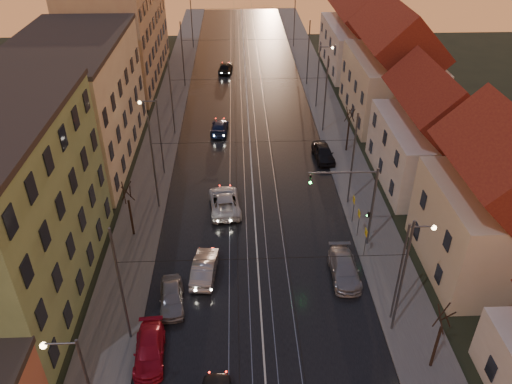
{
  "coord_description": "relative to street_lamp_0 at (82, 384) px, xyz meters",
  "views": [
    {
      "loc": [
        -1.33,
        -13.47,
        25.75
      ],
      "look_at": [
        0.08,
        21.16,
        3.29
      ],
      "focal_mm": 35.0,
      "sensor_mm": 36.0,
      "label": 1
    }
  ],
  "objects": [
    {
      "name": "driving_car_3",
      "position": [
        5.66,
        37.2,
        -4.22
      ],
      "size": [
        2.18,
        4.71,
        1.33
      ],
      "primitive_type": "imported",
      "rotation": [
        0.0,
        0.0,
        3.07
      ],
      "color": "#151F41",
      "rests_on": "ground"
    },
    {
      "name": "parked_left_2",
      "position": [
        1.99,
        5.44,
        -4.24
      ],
      "size": [
        2.12,
        4.59,
        1.3
      ],
      "primitive_type": "imported",
      "rotation": [
        0.0,
        0.0,
        0.07
      ],
      "color": "#A31022",
      "rests_on": "ground"
    },
    {
      "name": "house_right_2",
      "position": [
        26.1,
        26.0,
        -0.24
      ],
      "size": [
        9.18,
        12.24,
        9.2
      ],
      "color": "beige",
      "rests_on": "ground"
    },
    {
      "name": "apartment_left_3",
      "position": [
        -8.4,
        56.0,
        2.11
      ],
      "size": [
        10.0,
        24.0,
        14.0
      ],
      "primitive_type": "cube",
      "color": "tan",
      "rests_on": "ground"
    },
    {
      "name": "catenary_pole_r_2",
      "position": [
        17.7,
        22.0,
        -0.39
      ],
      "size": [
        0.16,
        0.16,
        9.0
      ],
      "primitive_type": "cylinder",
      "color": "#595B60",
      "rests_on": "ground"
    },
    {
      "name": "catenary_pole_l_4",
      "position": [
        0.5,
        52.0,
        -0.39
      ],
      "size": [
        0.16,
        0.16,
        9.0
      ],
      "primitive_type": "cylinder",
      "color": "#595B60",
      "rests_on": "ground"
    },
    {
      "name": "driving_car_4",
      "position": [
        6.14,
        57.72,
        -4.1
      ],
      "size": [
        2.43,
        4.79,
        1.56
      ],
      "primitive_type": "imported",
      "rotation": [
        0.0,
        0.0,
        3.01
      ],
      "color": "black",
      "rests_on": "ground"
    },
    {
      "name": "road",
      "position": [
        9.1,
        38.0,
        -4.87
      ],
      "size": [
        16.0,
        120.0,
        0.04
      ],
      "primitive_type": "cube",
      "color": "black",
      "rests_on": "ground"
    },
    {
      "name": "bare_tree_1",
      "position": [
        19.31,
        4.0,
        -2.4
      ],
      "size": [
        1.09,
        1.09,
        5.11
      ],
      "color": "black",
      "rests_on": "ground"
    },
    {
      "name": "traffic_light_mast",
      "position": [
        17.1,
        16.0,
        -0.29
      ],
      "size": [
        5.3,
        0.32,
        7.2
      ],
      "color": "#595B60",
      "rests_on": "ground"
    },
    {
      "name": "tram_rail_2",
      "position": [
        9.87,
        38.0,
        -4.83
      ],
      "size": [
        0.06,
        120.0,
        0.03
      ],
      "primitive_type": "cube",
      "color": "gray",
      "rests_on": "road"
    },
    {
      "name": "sidewalk_left",
      "position": [
        -0.9,
        38.0,
        -4.81
      ],
      "size": [
        4.0,
        120.0,
        0.15
      ],
      "primitive_type": "cube",
      "color": "#4C4C4C",
      "rests_on": "ground"
    },
    {
      "name": "street_lamp_1",
      "position": [
        18.21,
        8.0,
        0.0
      ],
      "size": [
        1.75,
        0.32,
        8.0
      ],
      "color": "#595B60",
      "rests_on": "ground"
    },
    {
      "name": "house_right_3",
      "position": [
        26.1,
        41.0,
        0.92
      ],
      "size": [
        9.18,
        14.28,
        11.5
      ],
      "color": "beige",
      "rests_on": "ground"
    },
    {
      "name": "house_right_1",
      "position": [
        26.1,
        13.0,
        0.56
      ],
      "size": [
        8.67,
        10.2,
        10.8
      ],
      "color": "beige",
      "rests_on": "ground"
    },
    {
      "name": "bare_tree_2",
      "position": [
        19.51,
        32.0,
        -2.4
      ],
      "size": [
        1.09,
        1.09,
        5.11
      ],
      "color": "black",
      "rests_on": "ground"
    },
    {
      "name": "catenary_pole_r_5",
      "position": [
        17.7,
        70.0,
        -0.39
      ],
      "size": [
        0.16,
        0.16,
        9.0
      ],
      "primitive_type": "cylinder",
      "color": "#595B60",
      "rests_on": "ground"
    },
    {
      "name": "apartment_left_2",
      "position": [
        -8.4,
        32.0,
        1.11
      ],
      "size": [
        10.0,
        20.0,
        12.0
      ],
      "primitive_type": "cube",
      "color": "beige",
      "rests_on": "ground"
    },
    {
      "name": "driving_car_1",
      "position": [
        5.07,
        12.83,
        -4.12
      ],
      "size": [
        2.07,
        4.81,
        1.54
      ],
      "primitive_type": "imported",
      "rotation": [
        0.0,
        0.0,
        3.05
      ],
      "color": "gray",
      "rests_on": "ground"
    },
    {
      "name": "tram_rail_0",
      "position": [
        6.9,
        38.0,
        -4.83
      ],
      "size": [
        0.06,
        120.0,
        0.03
      ],
      "primitive_type": "cube",
      "color": "gray",
      "rests_on": "road"
    },
    {
      "name": "catenary_pole_l_2",
      "position": [
        0.5,
        22.0,
        -0.39
      ],
      "size": [
        0.16,
        0.16,
        9.0
      ],
      "primitive_type": "cylinder",
      "color": "#595B60",
      "rests_on": "ground"
    },
    {
      "name": "parked_left_3",
      "position": [
        2.9,
        9.93,
        -4.18
      ],
      "size": [
        2.1,
        4.29,
        1.41
      ],
      "primitive_type": "imported",
      "rotation": [
        0.0,
        0.0,
        0.11
      ],
      "color": "gray",
      "rests_on": "ground"
    },
    {
      "name": "catenary_pole_l_5",
      "position": [
        0.5,
        70.0,
        -0.39
      ],
      "size": [
        0.16,
        0.16,
        9.0
      ],
      "primitive_type": "cylinder",
      "color": "#595B60",
      "rests_on": "ground"
    },
    {
      "name": "house_right_4",
      "position": [
        26.1,
        59.0,
        0.16
      ],
      "size": [
        9.18,
        16.32,
        10.0
      ],
      "color": "beige",
      "rests_on": "ground"
    },
    {
      "name": "catenary_pole_r_3",
      "position": [
        17.7,
        37.0,
        -0.39
      ],
      "size": [
        0.16,
        0.16,
        9.0
      ],
      "primitive_type": "cylinder",
      "color": "#595B60",
      "rests_on": "ground"
    },
    {
      "name": "catenary_pole_l_3",
      "position": [
        0.5,
        37.0,
        -0.39
      ],
      "size": [
        0.16,
        0.16,
        9.0
      ],
      "primitive_type": "cylinder",
      "color": "#595B60",
      "rests_on": "ground"
    },
    {
      "name": "street_lamp_2",
      "position": [
        0.0,
        28.0,
        0.0
      ],
      "size": [
        1.75,
        0.32,
        8.0
      ],
      "color": "#595B60",
      "rests_on": "ground"
    },
    {
      "name": "parked_right_2",
      "position": [
        16.7,
        30.31,
        -4.1
      ],
      "size": [
        2.21,
        4.73,
        1.57
      ],
      "primitive_type": "imported",
      "rotation": [
        0.0,
        0.0,
        0.08
      ],
      "color": "black",
      "rests_on": "ground"
    },
    {
      "name": "tram_rail_1",
      "position": [
        8.33,
        38.0,
        -4.83
      ],
      "size": [
        0.06,
        120.0,
        0.03
      ],
      "primitive_type": "cube",
      "color": "gray",
      "rests_on": "road"
    },
    {
      "name": "driving_car_2",
      "position": [
        6.46,
        21.58,
        -4.1
      ],
      "size": [
        3.11,
        5.84,
        1.56
      ],
      "primitive_type": "imported",
      "rotation": [
        0.0,
        0.0,
        3.24
      ],
      "color": "silver",
      "rests_on": "ground"
    },
    {
      "name": "street_lamp_3",
      "position": [
        18.21,
        44.0,
        0.0
      ],
      "size": [
        1.75,
        0.32,
        8.0
      ],
      "color": "#595B60",
      "rests_on": "ground"
    },
    {
      "name": "parked_right_1",
      "position": [
        15.5,
        12.32,
        -4.17
      ],
      "size": [
        2.03,
        4.93,
        1.43
      ],
      "primitive_type": "imported",
      "rotation": [
        0.0,
        0.0,
        -0.01
      ],
      "color": "gray",
      "rests_on": "ground"
    },
    {
      "name": "catenary_pole_r_1",
      "position": [
        17.7,
        7.0,
        -0.39
      ],
      "size": [
        0.16,
        0.16,
        9.0
      ],
      "primitive_type": "cylinder",
      "color": "#595B60",
      "rests_on": "ground"
    },
    {
      "name": "sidewalk_right",
      "position": [
        19.1,
        38.0,
        -4.81
      ],
      "size": [
        4.0,
        120.0,
        0.15
      ],
      "primitive_type": "cube",
      "color": "#4C4C4C",
      "rests_on": "ground"
    },
    {
      "name": "catenary_pole_l_1",
      "position": [
        0.5,
        7.0,
        -0.39
      ],
      "size": [
        0.16,
        0.16,
        9.0
      ],
      "primitive_type": "cylinder",
      "color": "#595B60",
      "rests_on": "ground"
    },
    {
      "name": "street_lamp_0",
      "position": [
        0.0,
        0.0,
        0.0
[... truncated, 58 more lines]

